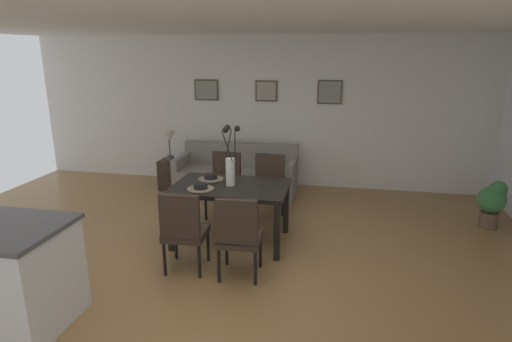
{
  "coord_description": "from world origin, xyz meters",
  "views": [
    {
      "loc": [
        1.08,
        -4.06,
        2.31
      ],
      "look_at": [
        0.1,
        0.86,
        0.89
      ],
      "focal_mm": 29.5,
      "sensor_mm": 36.0,
      "label": 1
    }
  ],
  "objects_px": {
    "side_table": "(171,174)",
    "framed_picture_left": "(206,90)",
    "sofa": "(237,177)",
    "table_lamp": "(169,139)",
    "centerpiece_vase": "(230,163)",
    "bowl_near_left": "(201,186)",
    "dining_chair_near_right": "(224,181)",
    "framed_picture_center": "(266,91)",
    "dining_chair_far_right": "(268,184)",
    "potted_plant": "(492,202)",
    "framed_picture_right": "(330,92)",
    "dining_chair_far_left": "(239,234)",
    "bowl_near_right": "(211,176)",
    "dining_chair_near_left": "(184,228)",
    "dining_table": "(231,192)"
  },
  "relations": [
    {
      "from": "centerpiece_vase",
      "to": "framed_picture_left",
      "type": "height_order",
      "value": "framed_picture_left"
    },
    {
      "from": "dining_chair_far_left",
      "to": "potted_plant",
      "type": "bearing_deg",
      "value": 33.03
    },
    {
      "from": "dining_chair_far_left",
      "to": "side_table",
      "type": "height_order",
      "value": "dining_chair_far_left"
    },
    {
      "from": "dining_chair_far_right",
      "to": "sofa",
      "type": "xyz_separation_m",
      "value": [
        -0.71,
        1.02,
        -0.23
      ]
    },
    {
      "from": "table_lamp",
      "to": "potted_plant",
      "type": "xyz_separation_m",
      "value": [
        4.9,
        -0.75,
        -0.52
      ]
    },
    {
      "from": "framed_picture_left",
      "to": "centerpiece_vase",
      "type": "bearing_deg",
      "value": -66.56
    },
    {
      "from": "dining_chair_near_right",
      "to": "bowl_near_left",
      "type": "relative_size",
      "value": 5.41
    },
    {
      "from": "dining_chair_near_left",
      "to": "bowl_near_left",
      "type": "distance_m",
      "value": 0.7
    },
    {
      "from": "table_lamp",
      "to": "potted_plant",
      "type": "height_order",
      "value": "table_lamp"
    },
    {
      "from": "bowl_near_left",
      "to": "side_table",
      "type": "bearing_deg",
      "value": 121.25
    },
    {
      "from": "centerpiece_vase",
      "to": "framed_picture_right",
      "type": "distance_m",
      "value": 2.79
    },
    {
      "from": "dining_chair_far_left",
      "to": "framed_picture_left",
      "type": "height_order",
      "value": "framed_picture_left"
    },
    {
      "from": "table_lamp",
      "to": "framed_picture_center",
      "type": "bearing_deg",
      "value": 22.61
    },
    {
      "from": "centerpiece_vase",
      "to": "bowl_near_left",
      "type": "distance_m",
      "value": 0.45
    },
    {
      "from": "side_table",
      "to": "framed_picture_right",
      "type": "xyz_separation_m",
      "value": [
        2.64,
        0.65,
        1.4
      ]
    },
    {
      "from": "framed_picture_center",
      "to": "framed_picture_right",
      "type": "xyz_separation_m",
      "value": [
        1.08,
        -0.0,
        0.0
      ]
    },
    {
      "from": "sofa",
      "to": "table_lamp",
      "type": "height_order",
      "value": "table_lamp"
    },
    {
      "from": "dining_chair_far_right",
      "to": "centerpiece_vase",
      "type": "bearing_deg",
      "value": -110.3
    },
    {
      "from": "framed_picture_center",
      "to": "potted_plant",
      "type": "height_order",
      "value": "framed_picture_center"
    },
    {
      "from": "dining_chair_near_right",
      "to": "side_table",
      "type": "distance_m",
      "value": 1.61
    },
    {
      "from": "centerpiece_vase",
      "to": "framed_picture_left",
      "type": "xyz_separation_m",
      "value": [
        -1.08,
        2.5,
        0.64
      ]
    },
    {
      "from": "dining_chair_near_right",
      "to": "framed_picture_right",
      "type": "xyz_separation_m",
      "value": [
        1.4,
        1.64,
        1.15
      ]
    },
    {
      "from": "dining_table",
      "to": "side_table",
      "type": "bearing_deg",
      "value": 130.19
    },
    {
      "from": "dining_chair_far_left",
      "to": "dining_chair_far_right",
      "type": "height_order",
      "value": "same"
    },
    {
      "from": "dining_chair_near_right",
      "to": "dining_chair_far_left",
      "type": "xyz_separation_m",
      "value": [
        0.63,
        -1.72,
        0.0
      ]
    },
    {
      "from": "dining_chair_near_right",
      "to": "dining_chair_far_right",
      "type": "distance_m",
      "value": 0.64
    },
    {
      "from": "sofa",
      "to": "framed_picture_center",
      "type": "distance_m",
      "value": 1.56
    },
    {
      "from": "dining_chair_far_right",
      "to": "side_table",
      "type": "height_order",
      "value": "dining_chair_far_right"
    },
    {
      "from": "bowl_near_left",
      "to": "framed_picture_left",
      "type": "xyz_separation_m",
      "value": [
        -0.77,
        2.7,
        0.88
      ]
    },
    {
      "from": "dining_table",
      "to": "dining_chair_far_right",
      "type": "bearing_deg",
      "value": 69.67
    },
    {
      "from": "dining_chair_far_right",
      "to": "potted_plant",
      "type": "height_order",
      "value": "dining_chair_far_right"
    },
    {
      "from": "potted_plant",
      "to": "dining_chair_far_right",
      "type": "bearing_deg",
      "value": -175.51
    },
    {
      "from": "dining_chair_far_right",
      "to": "framed_picture_center",
      "type": "distance_m",
      "value": 2.03
    },
    {
      "from": "dining_chair_far_right",
      "to": "side_table",
      "type": "bearing_deg",
      "value": 152.35
    },
    {
      "from": "bowl_near_left",
      "to": "potted_plant",
      "type": "relative_size",
      "value": 0.25
    },
    {
      "from": "bowl_near_right",
      "to": "framed_picture_left",
      "type": "distance_m",
      "value": 2.57
    },
    {
      "from": "dining_chair_near_right",
      "to": "sofa",
      "type": "relative_size",
      "value": 0.46
    },
    {
      "from": "dining_chair_near_left",
      "to": "centerpiece_vase",
      "type": "bearing_deg",
      "value": 70.72
    },
    {
      "from": "dining_chair_near_left",
      "to": "dining_table",
      "type": "bearing_deg",
      "value": 70.74
    },
    {
      "from": "dining_chair_near_right",
      "to": "framed_picture_left",
      "type": "height_order",
      "value": "framed_picture_left"
    },
    {
      "from": "centerpiece_vase",
      "to": "framed_picture_right",
      "type": "height_order",
      "value": "framed_picture_right"
    },
    {
      "from": "framed_picture_left",
      "to": "framed_picture_right",
      "type": "height_order",
      "value": "framed_picture_right"
    },
    {
      "from": "potted_plant",
      "to": "centerpiece_vase",
      "type": "bearing_deg",
      "value": -161.81
    },
    {
      "from": "sofa",
      "to": "framed_picture_right",
      "type": "distance_m",
      "value": 2.11
    },
    {
      "from": "side_table",
      "to": "framed_picture_left",
      "type": "distance_m",
      "value": 1.62
    },
    {
      "from": "table_lamp",
      "to": "bowl_near_left",
      "type": "bearing_deg",
      "value": -58.75
    },
    {
      "from": "table_lamp",
      "to": "framed_picture_center",
      "type": "distance_m",
      "value": 1.86
    },
    {
      "from": "dining_chair_far_left",
      "to": "framed_picture_left",
      "type": "relative_size",
      "value": 2.12
    },
    {
      "from": "dining_table",
      "to": "side_table",
      "type": "distance_m",
      "value": 2.45
    },
    {
      "from": "dining_chair_near_left",
      "to": "table_lamp",
      "type": "bearing_deg",
      "value": 115.1
    }
  ]
}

